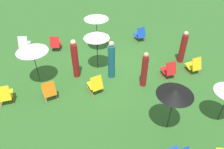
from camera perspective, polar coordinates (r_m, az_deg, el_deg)
name	(u,v)px	position (r m, az deg, el deg)	size (l,w,h in m)	color
ground_plane	(106,68)	(10.46, -1.53, 1.74)	(40.00, 40.00, 0.00)	#2D6026
deckchair_1	(24,44)	(12.61, -22.15, 7.55)	(0.60, 0.83, 0.83)	olive
deckchair_4	(5,95)	(9.41, -26.37, -4.83)	(0.51, 0.78, 0.83)	olive
deckchair_5	(140,34)	(12.74, 7.39, 10.44)	(0.59, 0.82, 0.83)	olive
deckchair_6	(194,66)	(10.67, 20.81, 2.20)	(0.58, 0.82, 0.83)	olive
deckchair_7	(56,44)	(12.07, -14.68, 7.83)	(0.63, 0.84, 0.83)	olive
deckchair_9	(169,70)	(10.03, 14.81, 1.15)	(0.54, 0.80, 0.83)	olive
deckchair_10	(96,85)	(8.92, -4.38, -2.72)	(0.66, 0.86, 0.83)	olive
deckchair_11	(49,91)	(8.98, -16.26, -4.11)	(0.63, 0.85, 0.83)	olive
umbrella_1	(32,49)	(9.28, -20.47, 6.39)	(1.29, 1.29, 1.80)	black
umbrella_2	(96,17)	(11.00, -4.20, 14.95)	(1.23, 1.23, 2.02)	black
umbrella_3	(96,35)	(9.55, -4.14, 10.39)	(1.14, 1.14, 1.92)	black
umbrella_4	(175,92)	(6.88, 16.41, -4.38)	(1.17, 1.17, 1.82)	black
person_0	(144,70)	(9.08, 8.56, 1.13)	(0.37, 0.37, 1.65)	maroon
person_1	(111,61)	(9.45, -0.15, 3.70)	(0.44, 0.44, 1.80)	#195972
person_2	(183,48)	(11.07, 18.22, 6.73)	(0.34, 0.34, 1.65)	maroon
person_3	(75,59)	(9.59, -9.73, 3.93)	(0.37, 0.37, 1.86)	maroon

